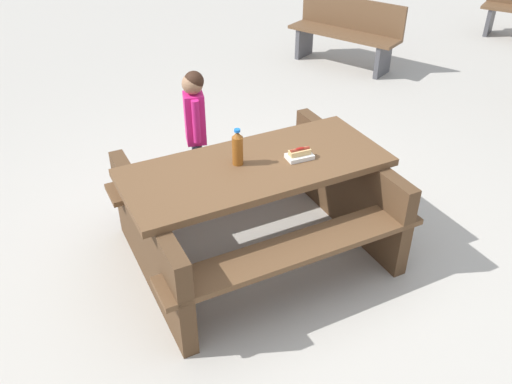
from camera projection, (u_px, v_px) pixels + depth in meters
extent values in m
plane|color=#B7B2A8|center=(256.00, 251.00, 3.99)|extent=(30.00, 30.00, 0.00)
cube|color=brown|center=(256.00, 167.00, 3.59)|extent=(1.93, 1.15, 0.05)
cube|color=brown|center=(224.00, 167.00, 4.17)|extent=(1.82, 0.69, 0.04)
cube|color=brown|center=(296.00, 249.00, 3.34)|extent=(1.82, 0.69, 0.04)
cube|color=#4D3520|center=(347.00, 186.00, 4.09)|extent=(0.42, 1.39, 0.70)
cube|color=#4D3520|center=(150.00, 244.00, 3.51)|extent=(0.42, 1.39, 0.70)
cylinder|color=brown|center=(238.00, 151.00, 3.53)|extent=(0.07, 0.07, 0.20)
cone|color=brown|center=(237.00, 134.00, 3.46)|extent=(0.07, 0.07, 0.04)
cylinder|color=blue|center=(237.00, 130.00, 3.45)|extent=(0.04, 0.04, 0.02)
cube|color=white|center=(299.00, 156.00, 3.63)|extent=(0.20, 0.16, 0.03)
cube|color=#D8B272|center=(300.00, 152.00, 3.62)|extent=(0.16, 0.10, 0.04)
cylinder|color=maroon|center=(300.00, 150.00, 3.61)|extent=(0.14, 0.07, 0.03)
ellipsoid|color=maroon|center=(300.00, 148.00, 3.60)|extent=(0.07, 0.04, 0.01)
cylinder|color=#262633|center=(199.00, 171.00, 4.48)|extent=(0.08, 0.08, 0.50)
cylinder|color=#262633|center=(197.00, 164.00, 4.56)|extent=(0.08, 0.08, 0.50)
cube|color=#D11E72|center=(195.00, 118.00, 4.27)|extent=(0.21, 0.22, 0.42)
cylinder|color=#D11E72|center=(196.00, 122.00, 4.17)|extent=(0.06, 0.06, 0.36)
cylinder|color=#D11E72|center=(193.00, 110.00, 4.34)|extent=(0.06, 0.06, 0.36)
sphere|color=#997051|center=(192.00, 84.00, 4.11)|extent=(0.17, 0.17, 0.17)
sphere|color=#331E14|center=(194.00, 81.00, 4.10)|extent=(0.16, 0.16, 0.16)
cube|color=brown|center=(343.00, 34.00, 7.01)|extent=(0.71, 1.55, 0.04)
cube|color=brown|center=(352.00, 14.00, 7.01)|extent=(0.36, 1.47, 0.40)
cube|color=#4C4C51|center=(304.00, 42.00, 7.44)|extent=(0.36, 0.14, 0.41)
cube|color=#4C4C51|center=(383.00, 60.00, 6.83)|extent=(0.36, 0.14, 0.41)
cube|color=#4C4C51|center=(490.00, 21.00, 8.29)|extent=(0.36, 0.17, 0.41)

